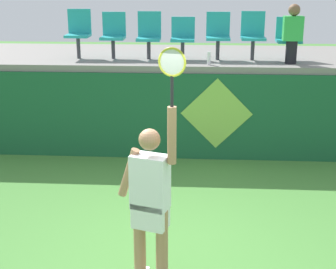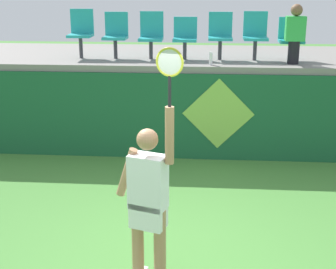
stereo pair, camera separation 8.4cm
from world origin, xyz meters
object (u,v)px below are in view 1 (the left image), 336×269
at_px(stadium_chair_0, 79,31).
at_px(stadium_chair_3, 183,36).
at_px(stadium_chair_5, 253,33).
at_px(stadium_chair_6, 288,37).
at_px(stadium_chair_1, 113,33).
at_px(stadium_chair_2, 149,34).
at_px(tennis_player, 151,199).
at_px(water_bottle, 209,58).
at_px(spectator_0, 293,33).
at_px(stadium_chair_4, 218,33).

relative_size(stadium_chair_0, stadium_chair_3, 1.18).
bearing_deg(stadium_chair_5, stadium_chair_6, -0.45).
height_order(stadium_chair_1, stadium_chair_2, stadium_chair_2).
relative_size(tennis_player, stadium_chair_2, 2.95).
bearing_deg(stadium_chair_5, stadium_chair_0, -179.99).
height_order(tennis_player, stadium_chair_5, same).
height_order(stadium_chair_1, stadium_chair_5, stadium_chair_5).
height_order(water_bottle, stadium_chair_3, stadium_chair_3).
relative_size(stadium_chair_0, spectator_0, 0.87).
bearing_deg(stadium_chair_1, water_bottle, -20.01).
bearing_deg(stadium_chair_0, stadium_chair_1, -0.07).
bearing_deg(stadium_chair_1, stadium_chair_2, 0.30).
height_order(stadium_chair_4, stadium_chair_5, stadium_chair_5).
height_order(tennis_player, stadium_chair_3, tennis_player).
bearing_deg(stadium_chair_6, stadium_chair_4, 179.82).
distance_m(stadium_chair_2, spectator_0, 2.62).
height_order(tennis_player, stadium_chair_6, tennis_player).
xyz_separation_m(water_bottle, stadium_chair_2, (-1.12, 0.66, 0.35)).
xyz_separation_m(water_bottle, stadium_chair_5, (0.82, 0.65, 0.37)).
bearing_deg(stadium_chair_5, water_bottle, -141.28).
bearing_deg(stadium_chair_3, stadium_chair_4, 0.58).
bearing_deg(stadium_chair_0, stadium_chair_5, 0.01).
bearing_deg(tennis_player, water_bottle, 81.24).
relative_size(stadium_chair_5, stadium_chair_6, 1.13).
xyz_separation_m(tennis_player, stadium_chair_6, (2.10, 4.77, 1.13)).
xyz_separation_m(stadium_chair_5, spectator_0, (0.65, -0.41, 0.06)).
relative_size(stadium_chair_2, stadium_chair_5, 0.99).
relative_size(tennis_player, water_bottle, 11.27).
relative_size(tennis_player, spectator_0, 2.46).
distance_m(tennis_player, stadium_chair_3, 4.91).
bearing_deg(stadium_chair_6, stadium_chair_5, 179.55).
distance_m(tennis_player, water_bottle, 4.25).
xyz_separation_m(stadium_chair_2, stadium_chair_3, (0.64, -0.01, -0.04)).
height_order(stadium_chair_5, spectator_0, spectator_0).
bearing_deg(stadium_chair_4, stadium_chair_0, 179.98).
height_order(stadium_chair_0, spectator_0, spectator_0).
bearing_deg(stadium_chair_4, stadium_chair_3, -179.42).
xyz_separation_m(tennis_player, stadium_chair_2, (-0.48, 4.78, 1.17)).
relative_size(water_bottle, spectator_0, 0.22).
bearing_deg(stadium_chair_0, stadium_chair_4, -0.02).
height_order(stadium_chair_0, stadium_chair_5, stadium_chair_0).
relative_size(water_bottle, stadium_chair_5, 0.26).
bearing_deg(stadium_chair_3, stadium_chair_1, 179.72).
distance_m(stadium_chair_2, stadium_chair_5, 1.94).
bearing_deg(stadium_chair_0, water_bottle, -14.91).
height_order(water_bottle, stadium_chair_4, stadium_chair_4).
bearing_deg(water_bottle, stadium_chair_5, 38.72).
bearing_deg(stadium_chair_2, water_bottle, -30.39).
bearing_deg(water_bottle, stadium_chair_3, 126.77).
distance_m(tennis_player, stadium_chair_0, 5.26).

